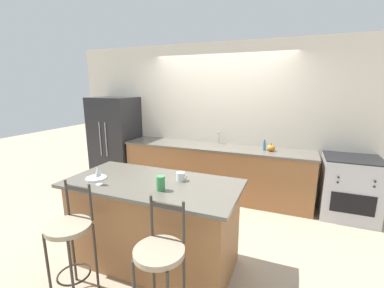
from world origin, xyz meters
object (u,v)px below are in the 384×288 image
(coffee_mug, at_px, (181,176))
(soap_bottle, at_px, (264,146))
(pumpkin_decoration, at_px, (271,148))
(oven_range, at_px, (349,187))
(refrigerator, at_px, (116,140))
(dinner_plate, at_px, (96,178))
(tumbler_cup, at_px, (161,183))
(bar_stool_far, at_px, (160,264))
(wine_glass, at_px, (98,172))
(bar_stool_near, at_px, (71,238))

(coffee_mug, distance_m, soap_bottle, 2.00)
(coffee_mug, bearing_deg, pumpkin_decoration, 67.74)
(oven_range, relative_size, coffee_mug, 7.56)
(refrigerator, relative_size, oven_range, 1.86)
(dinner_plate, bearing_deg, tumbler_cup, -1.14)
(bar_stool_far, xyz_separation_m, coffee_mug, (-0.20, 0.84, 0.41))
(refrigerator, relative_size, soap_bottle, 10.05)
(pumpkin_decoration, xyz_separation_m, soap_bottle, (-0.11, 0.03, 0.02))
(oven_range, distance_m, bar_stool_far, 3.20)
(refrigerator, bearing_deg, oven_range, 0.27)
(bar_stool_far, distance_m, coffee_mug, 0.95)
(wine_glass, height_order, pumpkin_decoration, wine_glass)
(pumpkin_decoration, bearing_deg, soap_bottle, 164.59)
(bar_stool_far, bearing_deg, coffee_mug, 103.31)
(bar_stool_near, xyz_separation_m, dinner_plate, (-0.15, 0.54, 0.37))
(pumpkin_decoration, relative_size, soap_bottle, 0.76)
(bar_stool_far, height_order, soap_bottle, soap_bottle)
(coffee_mug, bearing_deg, tumbler_cup, -103.47)
(oven_range, distance_m, bar_stool_near, 3.78)
(wine_glass, bearing_deg, refrigerator, 124.72)
(bar_stool_near, relative_size, bar_stool_far, 1.00)
(refrigerator, xyz_separation_m, coffee_mug, (2.30, -1.84, 0.14))
(oven_range, relative_size, dinner_plate, 4.17)
(oven_range, xyz_separation_m, bar_stool_far, (-1.72, -2.70, 0.13))
(bar_stool_far, height_order, coffee_mug, bar_stool_far)
(refrigerator, distance_m, wine_glass, 2.76)
(bar_stool_near, xyz_separation_m, wine_glass, (-0.00, 0.41, 0.50))
(refrigerator, xyz_separation_m, bar_stool_far, (2.50, -2.68, -0.27))
(coffee_mug, height_order, soap_bottle, soap_bottle)
(dinner_plate, xyz_separation_m, wine_glass, (0.15, -0.13, 0.13))
(dinner_plate, bearing_deg, wine_glass, -40.16)
(bar_stool_near, bearing_deg, tumbler_cup, 38.62)
(pumpkin_decoration, bearing_deg, bar_stool_near, -119.00)
(bar_stool_near, distance_m, coffee_mug, 1.18)
(bar_stool_far, height_order, pumpkin_decoration, bar_stool_far)
(bar_stool_far, bearing_deg, dinner_plate, 153.11)
(bar_stool_near, height_order, dinner_plate, bar_stool_near)
(bar_stool_near, distance_m, soap_bottle, 3.07)
(bar_stool_far, relative_size, wine_glass, 5.50)
(dinner_plate, bearing_deg, bar_stool_far, -26.89)
(oven_range, distance_m, dinner_plate, 3.57)
(dinner_plate, bearing_deg, refrigerator, 123.58)
(pumpkin_decoration, bearing_deg, oven_range, 0.16)
(oven_range, distance_m, tumbler_cup, 3.00)
(oven_range, bearing_deg, wine_glass, -139.37)
(refrigerator, distance_m, dinner_plate, 2.56)
(coffee_mug, bearing_deg, dinner_plate, -161.74)
(bar_stool_near, distance_m, bar_stool_far, 0.93)
(oven_range, height_order, soap_bottle, soap_bottle)
(soap_bottle, bearing_deg, bar_stool_far, -99.41)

